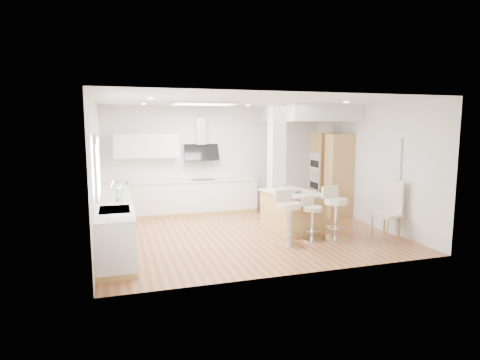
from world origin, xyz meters
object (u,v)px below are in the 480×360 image
object	(u,v)px
dining_chair	(390,207)
peninsula	(292,210)
bar_stool_c	(335,210)
bar_stool_a	(288,215)
bar_stool_b	(312,216)

from	to	relation	value
dining_chair	peninsula	bearing A→B (deg)	129.76
bar_stool_c	peninsula	bearing A→B (deg)	107.47
peninsula	bar_stool_c	bearing A→B (deg)	-67.70
bar_stool_a	bar_stool_c	bearing A→B (deg)	-13.18
bar_stool_a	dining_chair	xyz separation A→B (m)	(2.20, -0.17, 0.05)
dining_chair	bar_stool_c	bearing A→B (deg)	152.00
bar_stool_a	bar_stool_c	distance (m)	1.08
peninsula	bar_stool_b	bearing A→B (deg)	-94.19
bar_stool_c	bar_stool_a	bearing A→B (deg)	172.41
bar_stool_a	bar_stool_c	xyz separation A→B (m)	(1.08, 0.10, 0.00)
peninsula	bar_stool_c	size ratio (longest dim) A/B	1.43
bar_stool_c	dining_chair	size ratio (longest dim) A/B	0.88
bar_stool_b	peninsula	bearing A→B (deg)	73.89
bar_stool_c	bar_stool_b	bearing A→B (deg)	158.23
bar_stool_a	bar_stool_b	xyz separation A→B (m)	(0.60, 0.17, -0.10)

